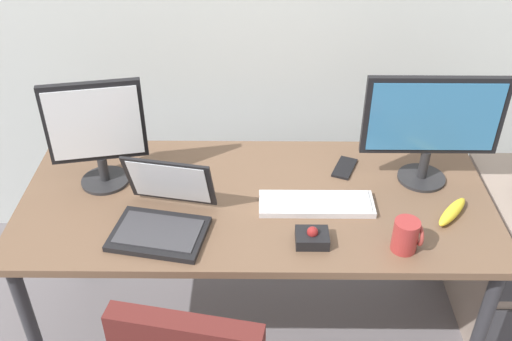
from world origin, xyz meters
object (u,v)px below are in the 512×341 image
at_px(monitor_side, 96,131).
at_px(trackball_mouse, 312,237).
at_px(monitor_main, 433,123).
at_px(keyboard, 316,203).
at_px(coffee_mug, 406,236).
at_px(laptop, 163,214).
at_px(cell_phone, 345,168).
at_px(banana, 452,212).

distance_m(monitor_side, trackball_mouse, 0.86).
relative_size(monitor_main, monitor_side, 1.20).
bearing_deg(keyboard, coffee_mug, -38.92).
relative_size(monitor_side, laptop, 1.16).
distance_m(laptop, cell_phone, 0.75).
height_order(monitor_main, keyboard, monitor_main).
height_order(monitor_main, cell_phone, monitor_main).
bearing_deg(banana, monitor_side, 171.30).
xyz_separation_m(laptop, banana, (1.00, 0.06, -0.03)).
xyz_separation_m(monitor_side, laptop, (0.26, -0.25, -0.18)).
relative_size(monitor_side, cell_phone, 2.94).
distance_m(keyboard, trackball_mouse, 0.19).
distance_m(monitor_main, keyboard, 0.51).
height_order(monitor_main, coffee_mug, monitor_main).
bearing_deg(keyboard, monitor_main, 22.11).
xyz_separation_m(keyboard, trackball_mouse, (-0.03, -0.19, 0.01)).
bearing_deg(cell_phone, monitor_side, -152.15).
distance_m(monitor_side, cell_phone, 0.95).
relative_size(monitor_side, keyboard, 1.02).
xyz_separation_m(keyboard, coffee_mug, (0.27, -0.22, 0.04)).
bearing_deg(coffee_mug, laptop, 172.40).
xyz_separation_m(trackball_mouse, cell_phone, (0.16, 0.43, -0.02)).
distance_m(monitor_main, monitor_side, 1.20).
bearing_deg(trackball_mouse, banana, 15.71).
xyz_separation_m(trackball_mouse, coffee_mug, (0.30, -0.03, 0.03)).
distance_m(keyboard, laptop, 0.54).
xyz_separation_m(keyboard, banana, (0.47, -0.05, 0.01)).
relative_size(trackball_mouse, cell_phone, 0.77).
xyz_separation_m(keyboard, laptop, (-0.53, -0.11, 0.04)).
height_order(coffee_mug, banana, coffee_mug).
relative_size(laptop, cell_phone, 2.54).
bearing_deg(monitor_main, cell_phone, 166.74).
bearing_deg(cell_phone, banana, -17.87).
bearing_deg(trackball_mouse, monitor_side, 156.30).
xyz_separation_m(coffee_mug, cell_phone, (-0.14, 0.45, -0.05)).
distance_m(keyboard, cell_phone, 0.27).
bearing_deg(cell_phone, coffee_mug, -50.57).
distance_m(laptop, trackball_mouse, 0.51).
relative_size(keyboard, laptop, 1.14).
xyz_separation_m(trackball_mouse, banana, (0.50, 0.14, -0.00)).
distance_m(laptop, coffee_mug, 0.81).
xyz_separation_m(laptop, cell_phone, (0.66, 0.35, -0.05)).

